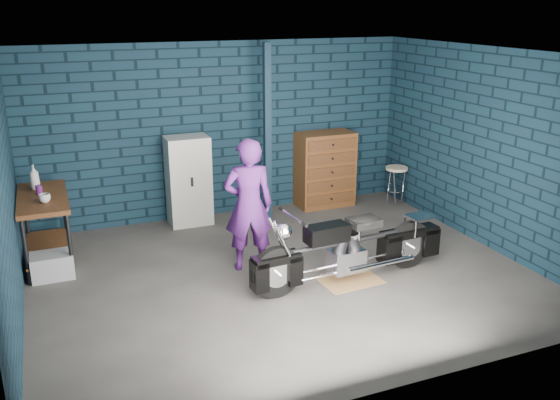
{
  "coord_description": "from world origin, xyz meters",
  "views": [
    {
      "loc": [
        -2.55,
        -6.24,
        3.24
      ],
      "look_at": [
        0.09,
        0.3,
        0.88
      ],
      "focal_mm": 38.0,
      "sensor_mm": 36.0,
      "label": 1
    }
  ],
  "objects_px": {
    "person": "(249,205)",
    "locker": "(189,181)",
    "tool_chest": "(325,169)",
    "shop_stool": "(396,186)",
    "motorcycle": "(351,243)",
    "storage_bin": "(52,266)",
    "workbench": "(47,230)"
  },
  "relations": [
    {
      "from": "workbench",
      "to": "storage_bin",
      "type": "xyz_separation_m",
      "value": [
        0.02,
        -0.5,
        -0.3
      ]
    },
    {
      "from": "storage_bin",
      "to": "shop_stool",
      "type": "xyz_separation_m",
      "value": [
        5.43,
        0.78,
        0.18
      ]
    },
    {
      "from": "workbench",
      "to": "shop_stool",
      "type": "relative_size",
      "value": 2.12
    },
    {
      "from": "person",
      "to": "storage_bin",
      "type": "bearing_deg",
      "value": -4.13
    },
    {
      "from": "shop_stool",
      "to": "locker",
      "type": "bearing_deg",
      "value": 172.44
    },
    {
      "from": "motorcycle",
      "to": "locker",
      "type": "bearing_deg",
      "value": 112.57
    },
    {
      "from": "locker",
      "to": "shop_stool",
      "type": "xyz_separation_m",
      "value": [
        3.39,
        -0.45,
        -0.35
      ]
    },
    {
      "from": "tool_chest",
      "to": "shop_stool",
      "type": "xyz_separation_m",
      "value": [
        1.09,
        -0.45,
        -0.29
      ]
    },
    {
      "from": "storage_bin",
      "to": "person",
      "type": "bearing_deg",
      "value": -15.32
    },
    {
      "from": "workbench",
      "to": "storage_bin",
      "type": "height_order",
      "value": "workbench"
    },
    {
      "from": "workbench",
      "to": "motorcycle",
      "type": "bearing_deg",
      "value": -29.82
    },
    {
      "from": "workbench",
      "to": "storage_bin",
      "type": "distance_m",
      "value": 0.58
    },
    {
      "from": "person",
      "to": "shop_stool",
      "type": "bearing_deg",
      "value": -143.92
    },
    {
      "from": "person",
      "to": "storage_bin",
      "type": "relative_size",
      "value": 3.39
    },
    {
      "from": "storage_bin",
      "to": "tool_chest",
      "type": "relative_size",
      "value": 0.4
    },
    {
      "from": "storage_bin",
      "to": "locker",
      "type": "xyz_separation_m",
      "value": [
        2.04,
        1.23,
        0.52
      ]
    },
    {
      "from": "motorcycle",
      "to": "shop_stool",
      "type": "bearing_deg",
      "value": 43.32
    },
    {
      "from": "shop_stool",
      "to": "motorcycle",
      "type": "bearing_deg",
      "value": -132.79
    },
    {
      "from": "person",
      "to": "tool_chest",
      "type": "bearing_deg",
      "value": -125.36
    },
    {
      "from": "motorcycle",
      "to": "shop_stool",
      "type": "relative_size",
      "value": 3.34
    },
    {
      "from": "storage_bin",
      "to": "shop_stool",
      "type": "distance_m",
      "value": 5.48
    },
    {
      "from": "motorcycle",
      "to": "tool_chest",
      "type": "xyz_separation_m",
      "value": [
        0.96,
        2.67,
        0.13
      ]
    },
    {
      "from": "workbench",
      "to": "person",
      "type": "bearing_deg",
      "value": -25.75
    },
    {
      "from": "workbench",
      "to": "motorcycle",
      "type": "xyz_separation_m",
      "value": [
        3.39,
        -1.94,
        0.03
      ]
    },
    {
      "from": "person",
      "to": "locker",
      "type": "bearing_deg",
      "value": -69.28
    },
    {
      "from": "motorcycle",
      "to": "tool_chest",
      "type": "height_order",
      "value": "tool_chest"
    },
    {
      "from": "storage_bin",
      "to": "shop_stool",
      "type": "relative_size",
      "value": 0.76
    },
    {
      "from": "motorcycle",
      "to": "tool_chest",
      "type": "distance_m",
      "value": 2.85
    },
    {
      "from": "person",
      "to": "locker",
      "type": "xyz_separation_m",
      "value": [
        -0.31,
        1.88,
        -0.17
      ]
    },
    {
      "from": "workbench",
      "to": "person",
      "type": "distance_m",
      "value": 2.66
    },
    {
      "from": "person",
      "to": "shop_stool",
      "type": "height_order",
      "value": "person"
    },
    {
      "from": "motorcycle",
      "to": "person",
      "type": "distance_m",
      "value": 1.34
    }
  ]
}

